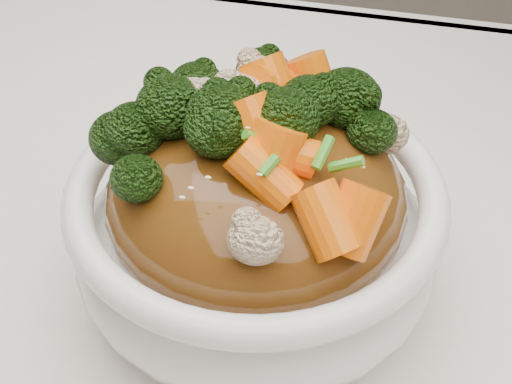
% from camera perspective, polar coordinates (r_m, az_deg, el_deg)
% --- Properties ---
extents(tablecloth, '(1.20, 0.80, 0.04)m').
position_cam_1_polar(tablecloth, '(0.44, 4.54, -12.67)').
color(tablecloth, white).
rests_on(tablecloth, dining_table).
extents(bowl, '(0.23, 0.23, 0.08)m').
position_cam_1_polar(bowl, '(0.42, 0.00, -3.26)').
color(bowl, white).
rests_on(bowl, tablecloth).
extents(sauce_base, '(0.18, 0.18, 0.09)m').
position_cam_1_polar(sauce_base, '(0.40, 0.00, -0.32)').
color(sauce_base, '#522E0E').
rests_on(sauce_base, bowl).
extents(carrots, '(0.18, 0.18, 0.05)m').
position_cam_1_polar(carrots, '(0.36, 0.00, 6.92)').
color(carrots, orange).
rests_on(carrots, sauce_base).
extents(broccoli, '(0.18, 0.18, 0.04)m').
position_cam_1_polar(broccoli, '(0.36, 0.00, 6.79)').
color(broccoli, black).
rests_on(broccoli, sauce_base).
extents(cauliflower, '(0.18, 0.18, 0.04)m').
position_cam_1_polar(cauliflower, '(0.36, 0.00, 6.54)').
color(cauliflower, beige).
rests_on(cauliflower, sauce_base).
extents(scallions, '(0.14, 0.14, 0.02)m').
position_cam_1_polar(scallions, '(0.36, 0.00, 7.05)').
color(scallions, '#3B8A1F').
rests_on(scallions, sauce_base).
extents(sesame_seeds, '(0.16, 0.16, 0.01)m').
position_cam_1_polar(sesame_seeds, '(0.36, 0.00, 7.05)').
color(sesame_seeds, beige).
rests_on(sesame_seeds, sauce_base).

